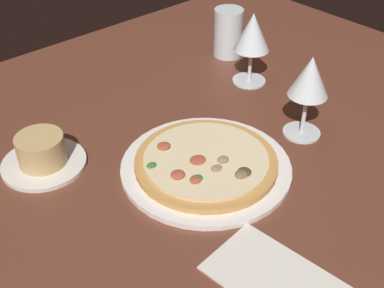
{
  "coord_description": "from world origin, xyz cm",
  "views": [
    {
      "loc": [
        -49.36,
        -58.71,
        60.97
      ],
      "look_at": [
        -0.51,
        -4.27,
        7.0
      ],
      "focal_mm": 47.28,
      "sensor_mm": 36.0,
      "label": 1
    }
  ],
  "objects_px": {
    "ramekin_on_saucer": "(42,154)",
    "water_glass": "(228,35)",
    "pizza_main": "(206,164)",
    "wine_glass_far": "(310,80)",
    "paper_menu": "(285,285)",
    "wine_glass_near": "(252,35)"
  },
  "relations": [
    {
      "from": "water_glass",
      "to": "pizza_main",
      "type": "bearing_deg",
      "value": -139.88
    },
    {
      "from": "pizza_main",
      "to": "wine_glass_near",
      "type": "xyz_separation_m",
      "value": [
        0.29,
        0.17,
        0.1
      ]
    },
    {
      "from": "wine_glass_far",
      "to": "paper_menu",
      "type": "distance_m",
      "value": 0.39
    },
    {
      "from": "wine_glass_far",
      "to": "water_glass",
      "type": "bearing_deg",
      "value": 68.31
    },
    {
      "from": "wine_glass_near",
      "to": "paper_menu",
      "type": "distance_m",
      "value": 0.58
    },
    {
      "from": "wine_glass_near",
      "to": "paper_menu",
      "type": "height_order",
      "value": "wine_glass_near"
    },
    {
      "from": "pizza_main",
      "to": "ramekin_on_saucer",
      "type": "height_order",
      "value": "ramekin_on_saucer"
    },
    {
      "from": "wine_glass_far",
      "to": "wine_glass_near",
      "type": "distance_m",
      "value": 0.22
    },
    {
      "from": "wine_glass_far",
      "to": "paper_menu",
      "type": "relative_size",
      "value": 0.75
    },
    {
      "from": "pizza_main",
      "to": "water_glass",
      "type": "relative_size",
      "value": 2.58
    },
    {
      "from": "pizza_main",
      "to": "paper_menu",
      "type": "bearing_deg",
      "value": -109.79
    },
    {
      "from": "pizza_main",
      "to": "ramekin_on_saucer",
      "type": "relative_size",
      "value": 2.01
    },
    {
      "from": "wine_glass_far",
      "to": "water_glass",
      "type": "distance_m",
      "value": 0.37
    },
    {
      "from": "pizza_main",
      "to": "ramekin_on_saucer",
      "type": "bearing_deg",
      "value": 135.69
    },
    {
      "from": "pizza_main",
      "to": "wine_glass_far",
      "type": "height_order",
      "value": "wine_glass_far"
    },
    {
      "from": "pizza_main",
      "to": "ramekin_on_saucer",
      "type": "xyz_separation_m",
      "value": [
        -0.21,
        0.2,
        0.01
      ]
    },
    {
      "from": "ramekin_on_saucer",
      "to": "water_glass",
      "type": "bearing_deg",
      "value": 9.39
    },
    {
      "from": "ramekin_on_saucer",
      "to": "wine_glass_far",
      "type": "distance_m",
      "value": 0.5
    },
    {
      "from": "pizza_main",
      "to": "wine_glass_far",
      "type": "relative_size",
      "value": 1.83
    },
    {
      "from": "ramekin_on_saucer",
      "to": "wine_glass_far",
      "type": "bearing_deg",
      "value": -30.18
    },
    {
      "from": "ramekin_on_saucer",
      "to": "wine_glass_near",
      "type": "relative_size",
      "value": 0.93
    },
    {
      "from": "ramekin_on_saucer",
      "to": "paper_menu",
      "type": "height_order",
      "value": "ramekin_on_saucer"
    }
  ]
}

